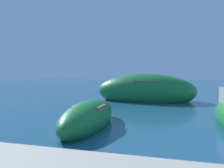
# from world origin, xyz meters

# --- Properties ---
(moored_boat_1) EXTENTS (6.37, 2.64, 2.27)m
(moored_boat_1) POSITION_xyz_m (-8.68, 8.47, 0.63)
(moored_boat_1) COLOR #197233
(moored_boat_1) RESTS_ON ground
(moored_boat_3) EXTENTS (1.32, 4.11, 1.18)m
(moored_boat_3) POSITION_xyz_m (-9.96, 1.42, 0.33)
(moored_boat_3) COLOR #197233
(moored_boat_3) RESTS_ON ground
(moored_boat_4) EXTENTS (3.94, 3.46, 1.36)m
(moored_boat_4) POSITION_xyz_m (-10.93, 15.34, 0.38)
(moored_boat_4) COLOR #3F3F47
(moored_boat_4) RESTS_ON ground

